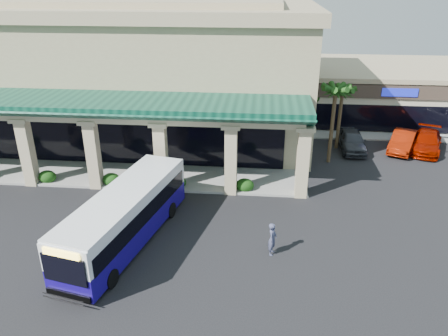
# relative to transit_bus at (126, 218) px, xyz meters

# --- Properties ---
(ground) EXTENTS (110.00, 110.00, 0.00)m
(ground) POSITION_rel_transit_bus_xyz_m (3.51, 1.00, -1.48)
(ground) COLOR black
(main_building) EXTENTS (30.80, 14.80, 11.35)m
(main_building) POSITION_rel_transit_bus_xyz_m (-4.49, 17.00, 4.19)
(main_building) COLOR tan
(main_building) RESTS_ON ground
(arcade) EXTENTS (30.00, 6.20, 5.70)m
(arcade) POSITION_rel_transit_bus_xyz_m (-4.49, 7.80, 1.37)
(arcade) COLOR #09392B
(arcade) RESTS_ON ground
(strip_mall) EXTENTS (22.50, 12.50, 4.90)m
(strip_mall) POSITION_rel_transit_bus_xyz_m (21.51, 25.00, 0.97)
(strip_mall) COLOR beige
(strip_mall) RESTS_ON ground
(palm_0) EXTENTS (2.40, 2.40, 6.60)m
(palm_0) POSITION_rel_transit_bus_xyz_m (12.01, 12.00, 1.82)
(palm_0) COLOR #184011
(palm_0) RESTS_ON ground
(palm_1) EXTENTS (2.40, 2.40, 5.80)m
(palm_1) POSITION_rel_transit_bus_xyz_m (13.01, 15.00, 1.42)
(palm_1) COLOR #184011
(palm_1) RESTS_ON ground
(broadleaf_tree) EXTENTS (2.60, 2.60, 4.81)m
(broadleaf_tree) POSITION_rel_transit_bus_xyz_m (11.01, 20.00, 0.92)
(broadleaf_tree) COLOR #13380C
(broadleaf_tree) RESTS_ON ground
(transit_bus) EXTENTS (4.70, 10.91, 2.97)m
(transit_bus) POSITION_rel_transit_bus_xyz_m (0.00, 0.00, 0.00)
(transit_bus) COLOR #17097E
(transit_bus) RESTS_ON ground
(pedestrian) EXTENTS (0.56, 0.73, 1.77)m
(pedestrian) POSITION_rel_transit_bus_xyz_m (7.66, -0.35, -0.60)
(pedestrian) COLOR #414562
(pedestrian) RESTS_ON ground
(car_silver) EXTENTS (2.02, 4.82, 1.63)m
(car_silver) POSITION_rel_transit_bus_xyz_m (14.12, 14.71, -0.67)
(car_silver) COLOR #383A41
(car_silver) RESTS_ON ground
(car_white) EXTENTS (3.46, 5.02, 1.57)m
(car_white) POSITION_rel_transit_bus_xyz_m (18.22, 14.96, -0.70)
(car_white) COLOR maroon
(car_white) RESTS_ON ground
(car_red) EXTENTS (3.84, 5.64, 1.52)m
(car_red) POSITION_rel_transit_bus_xyz_m (20.10, 15.05, -0.73)
(car_red) COLOR #971300
(car_red) RESTS_ON ground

